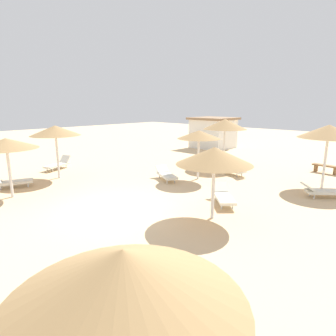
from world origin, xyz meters
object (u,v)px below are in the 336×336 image
at_px(parasol_7, 124,279).
at_px(lounger_3, 233,170).
at_px(lounger_2, 58,164).
at_px(parasol_2, 55,131).
at_px(lounger_4, 166,174).
at_px(bench_0, 326,167).
at_px(lounger_5, 323,191).
at_px(parasol_1, 6,144).
at_px(parasol_6, 214,156).
at_px(lounger_1, 11,182).
at_px(parasol_5, 329,132).
at_px(parasol_4, 199,135).
at_px(lounger_6, 223,196).
at_px(parked_car, 215,135).
at_px(parasol_3, 225,124).
at_px(beach_cabana, 213,132).

xyz_separation_m(parasol_7, lounger_3, (-6.24, 12.87, -2.04)).
bearing_deg(lounger_2, lounger_3, 35.49).
xyz_separation_m(parasol_2, lounger_4, (4.70, 3.87, -2.36)).
height_order(lounger_4, bench_0, lounger_4).
bearing_deg(lounger_5, bench_0, 103.76).
distance_m(parasol_1, lounger_4, 7.81).
distance_m(parasol_6, lounger_4, 5.97).
distance_m(parasol_1, lounger_5, 14.10).
xyz_separation_m(parasol_1, lounger_1, (-1.56, 0.47, -2.11)).
xyz_separation_m(lounger_2, bench_0, (12.81, 10.67, 0.02)).
xyz_separation_m(parasol_5, parasol_7, (1.63, -13.61, -0.46)).
relative_size(parasol_4, parasol_5, 0.86).
xyz_separation_m(parasol_1, lounger_6, (7.33, 5.86, -2.10)).
distance_m(parasol_5, lounger_5, 3.03).
relative_size(lounger_5, bench_0, 1.22).
relative_size(parasol_6, lounger_4, 1.36).
distance_m(lounger_5, lounger_6, 4.64).
height_order(parasol_6, bench_0, parasol_6).
bearing_deg(parked_car, lounger_1, -83.86).
distance_m(parasol_1, lounger_1, 2.67).
bearing_deg(parked_car, parasol_6, -55.99).
height_order(parasol_7, lounger_2, parasol_7).
relative_size(lounger_4, bench_0, 1.30).
distance_m(parasol_6, bench_0, 10.73).
xyz_separation_m(parasol_3, lounger_2, (-7.30, -7.98, -2.49)).
xyz_separation_m(parasol_2, parasol_6, (9.64, 1.17, -0.35)).
distance_m(parasol_3, parasol_5, 6.36).
relative_size(lounger_2, lounger_3, 0.99).
relative_size(lounger_1, bench_0, 1.32).
xyz_separation_m(lounger_3, parked_car, (-8.93, 11.17, 0.51)).
bearing_deg(bench_0, lounger_5, -76.24).
xyz_separation_m(lounger_2, lounger_6, (11.22, 1.83, -0.01)).
bearing_deg(lounger_3, parasol_5, 9.06).
bearing_deg(lounger_4, parasol_7, -48.15).
bearing_deg(lounger_3, parasol_3, 137.26).
distance_m(parasol_6, lounger_3, 7.14).
distance_m(parasol_4, lounger_1, 9.90).
distance_m(parasol_5, lounger_1, 15.74).
height_order(parasol_6, parked_car, parasol_6).
height_order(lounger_6, parked_car, parked_car).
xyz_separation_m(lounger_1, lounger_2, (-2.34, 3.56, 0.01)).
bearing_deg(lounger_1, parasol_2, 93.63).
xyz_separation_m(parasol_1, parasol_7, (11.34, -2.43, -0.07)).
relative_size(parasol_4, lounger_1, 1.34).
bearing_deg(beach_cabana, lounger_6, -53.74).
relative_size(parasol_4, beach_cabana, 0.72).
bearing_deg(parasol_4, lounger_3, 65.98).
bearing_deg(parasol_3, lounger_5, -20.17).
height_order(lounger_1, lounger_6, lounger_6).
bearing_deg(lounger_1, parasol_4, 53.90).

